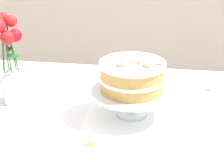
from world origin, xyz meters
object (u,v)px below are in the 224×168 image
cake_stand (132,95)px  flower_vase (9,63)px  dining_table (98,139)px  layer_cake (132,77)px

cake_stand → flower_vase: flower_vase is taller
dining_table → flower_vase: flower_vase is taller
layer_cake → flower_vase: (-0.46, 0.05, 0.01)m
dining_table → cake_stand: cake_stand is taller
flower_vase → layer_cake: bearing=-5.8°
dining_table → layer_cake: bearing=11.1°
cake_stand → flower_vase: (-0.46, 0.05, 0.08)m
layer_cake → dining_table: bearing=-168.9°
dining_table → flower_vase: size_ratio=4.05×
dining_table → layer_cake: (0.12, 0.02, 0.25)m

